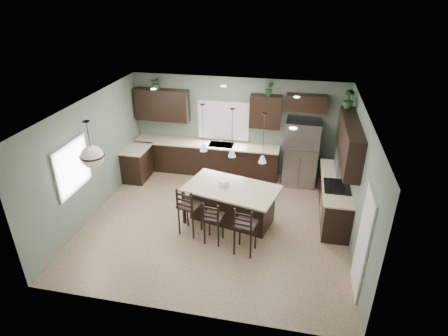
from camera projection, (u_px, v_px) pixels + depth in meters
The scene contains 33 objects.
ground at pixel (216, 222), 8.87m from camera, with size 6.00×6.00×0.00m, color #9E8466.
pantry_door at pixel (363, 244), 6.52m from camera, with size 0.04×0.82×2.04m, color white.
window_back at pixel (223, 121), 10.63m from camera, with size 1.35×0.02×1.00m, color white.
window_left at pixel (72, 167), 8.01m from camera, with size 0.02×1.10×1.00m, color white.
left_return_cabs at pixel (137, 164), 10.64m from camera, with size 0.60×0.90×0.90m, color black.
left_return_countertop at pixel (136, 149), 10.42m from camera, with size 0.66×0.96×0.04m, color beige.
back_lower_cabs at pixel (206, 158), 10.96m from camera, with size 4.20×0.60×0.90m, color black.
back_countertop at pixel (206, 144), 10.73m from camera, with size 4.20×0.66×0.04m, color beige.
sink_inset at pixel (221, 145), 10.64m from camera, with size 0.70×0.45×0.01m, color gray.
faucet at pixel (221, 140), 10.55m from camera, with size 0.02×0.02×0.28m, color silver.
back_upper_left at pixel (162, 105), 10.63m from camera, with size 1.55×0.34×0.90m, color black.
back_upper_right at pixel (266, 112), 10.10m from camera, with size 0.85×0.34×0.90m, color black.
fridge_header at pixel (306, 103), 9.77m from camera, with size 1.05×0.34×0.45m, color black.
right_lower_cabs at pixel (334, 199), 8.94m from camera, with size 0.60×2.35×0.90m, color black.
right_countertop at pixel (336, 182), 8.73m from camera, with size 0.66×2.35×0.04m, color beige.
cooktop at pixel (337, 186), 8.48m from camera, with size 0.58×0.75×0.02m, color black.
wall_oven_front at pixel (322, 204), 8.76m from camera, with size 0.01×0.72×0.60m, color gray.
right_upper_cabs at pixel (349, 142), 8.24m from camera, with size 0.34×2.35×0.90m, color black.
microwave at pixel (345, 163), 8.19m from camera, with size 0.40×0.75×0.40m, color gray.
refrigerator at pixel (301, 153), 10.16m from camera, with size 0.90×0.74×1.85m, color gray.
kitchen_island at pixel (231, 205), 8.69m from camera, with size 2.08×1.18×0.92m, color black.
serving_dish at pixel (224, 183), 8.52m from camera, with size 0.24×0.24×0.14m, color white.
bar_stool_left at pixel (190, 210), 8.25m from camera, with size 0.44×0.44×1.19m, color black.
bar_stool_center at pixel (214, 221), 7.99m from camera, with size 0.39×0.39×1.06m, color black.
bar_stool_right at pixel (245, 229), 7.65m from camera, with size 0.43×0.43×1.16m, color black.
pendant_left at pixel (203, 128), 8.15m from camera, with size 0.17×0.17×1.10m, color silver, non-canonical shape.
pendant_center at pixel (232, 133), 7.88m from camera, with size 0.17×0.17×1.10m, color white, non-canonical shape.
pendant_right at pixel (263, 139), 7.61m from camera, with size 0.17×0.17×1.10m, color silver, non-canonical shape.
chandelier at pixel (90, 144), 7.18m from camera, with size 0.49×0.49×0.97m, color #F7F0CA, non-canonical shape.
plant_back_left at pixel (156, 83), 10.34m from camera, with size 0.33×0.29×0.37m, color #335224.
plant_back_right at pixel (270, 88), 9.76m from camera, with size 0.21×0.17×0.39m, color #23481F.
plant_right_wall at pixel (349, 99), 8.78m from camera, with size 0.25×0.25×0.45m, color #24481F.
room_shell at pixel (216, 157), 8.10m from camera, with size 6.00×6.00×6.00m.
Camera 1 is at (1.66, -7.14, 5.15)m, focal length 30.00 mm.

